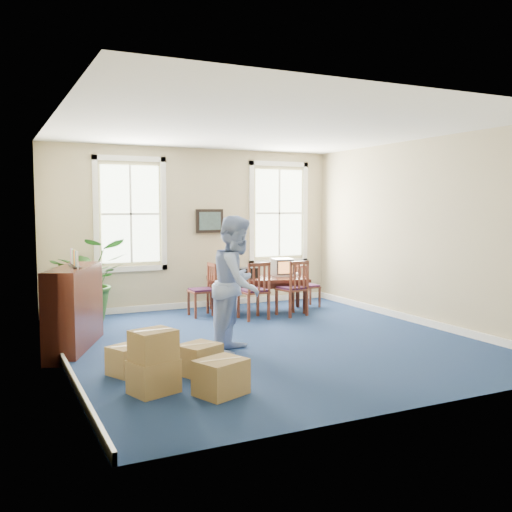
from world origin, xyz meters
name	(u,v)px	position (x,y,z in m)	size (l,w,h in m)	color
floor	(267,341)	(0.00, 0.00, 0.00)	(6.50, 6.50, 0.00)	navy
ceiling	(267,128)	(0.00, 0.00, 3.20)	(6.50, 6.50, 0.00)	white
wall_back	(195,229)	(0.00, 3.25, 1.60)	(6.50, 6.50, 0.00)	tan
wall_front	(415,252)	(0.00, -3.25, 1.60)	(6.50, 6.50, 0.00)	tan
wall_left	(57,241)	(-3.00, 0.00, 1.60)	(6.50, 6.50, 0.00)	tan
wall_right	(422,232)	(3.00, 0.00, 1.60)	(6.50, 6.50, 0.00)	tan
baseboard_back	(196,304)	(0.00, 3.22, 0.06)	(6.00, 0.04, 0.12)	white
baseboard_left	(63,360)	(-2.97, 0.00, 0.06)	(0.04, 6.50, 0.12)	white
baseboard_right	(419,320)	(2.97, 0.00, 0.06)	(0.04, 6.50, 0.12)	white
window_left	(130,214)	(-1.30, 3.23, 1.90)	(1.40, 0.12, 2.20)	white
window_right	(279,213)	(1.90, 3.23, 1.90)	(1.40, 0.12, 2.20)	white
wall_picture	(210,221)	(0.30, 3.20, 1.75)	(0.58, 0.06, 0.48)	black
conference_table	(257,294)	(0.94, 2.29, 0.33)	(1.95, 0.89, 0.66)	#461C13
crt_tv	(282,267)	(1.51, 2.34, 0.84)	(0.38, 0.41, 0.34)	#B7B7BC
game_console	(295,274)	(1.78, 2.29, 0.69)	(0.14, 0.18, 0.04)	white
equipment_bag	(246,273)	(0.72, 2.34, 0.76)	(0.39, 0.26, 0.20)	black
chair_near_left	(253,290)	(0.54, 1.63, 0.52)	(0.47, 0.47, 1.05)	maroon
chair_near_right	(292,288)	(1.34, 1.63, 0.52)	(0.47, 0.47, 1.04)	maroon
chair_end_left	(202,290)	(-0.22, 2.29, 0.49)	(0.44, 0.44, 0.99)	maroon
chair_end_right	(308,286)	(2.09, 2.29, 0.43)	(0.39, 0.39, 0.86)	maroon
man	(237,284)	(-0.65, -0.35, 0.96)	(0.94, 0.72, 1.92)	#8FAAE2
credenza	(74,304)	(-2.70, 0.87, 0.63)	(0.46, 1.60, 1.26)	#461C13
brochure_rack	(74,252)	(-2.67, 0.87, 1.39)	(0.10, 0.59, 0.26)	#99999E
potted_plant	(88,280)	(-2.20, 2.66, 0.75)	(1.35, 1.18, 1.50)	#214C1A
cardboard_boxes	(167,356)	(-2.02, -1.54, 0.37)	(1.29, 1.29, 0.74)	#A07F4B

